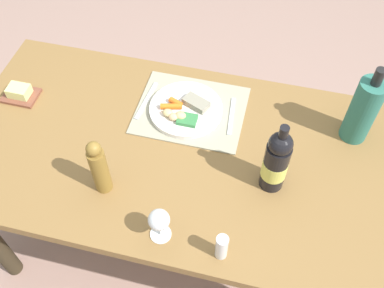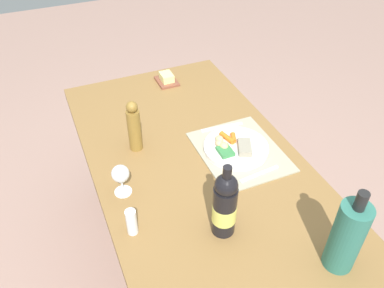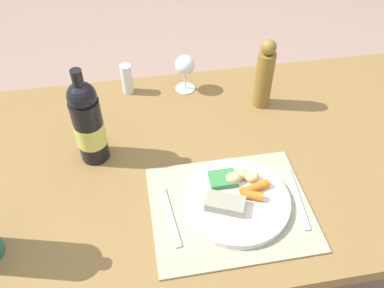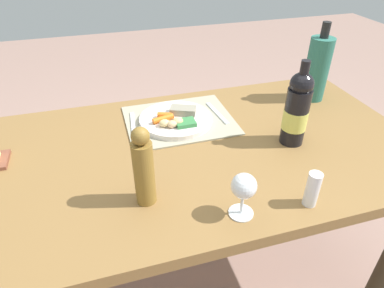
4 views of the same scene
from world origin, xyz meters
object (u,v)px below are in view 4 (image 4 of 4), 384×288
Objects in this scene: dining_table at (191,170)px; pepper_mill at (144,168)px; knife at (133,125)px; wine_bottle at (297,110)px; dinner_plate at (176,119)px; wine_glass at (244,188)px; cooler_bottle at (317,68)px; salt_shaker at (312,189)px; fork at (217,113)px.

dining_table is 0.34m from pepper_mill.
wine_bottle reaches higher than knife.
pepper_mill is (0.18, 0.38, 0.09)m from dinner_plate.
dining_table is at bearing 92.55° from dinner_plate.
wine_glass reaches higher than dinner_plate.
wine_bottle is at bearing 46.84° from cooler_bottle.
knife is 0.84× the size of pepper_mill.
cooler_bottle is at bearing -172.59° from knife.
salt_shaker is at bearing 68.94° from wine_bottle.
dinner_plate is 2.65× the size of salt_shaker.
cooler_bottle reaches higher than knife.
knife is at bearing -25.94° from wine_bottle.
wine_glass is at bearing 95.59° from dinner_plate.
dinner_plate is 0.86× the size of cooler_bottle.
wine_bottle is at bearing -111.06° from salt_shaker.
knife is at bearing -48.90° from dining_table.
cooler_bottle reaches higher than fork.
wine_bottle is (-0.53, -0.15, 0.01)m from pepper_mill.
dining_table is 0.21m from dinner_plate.
wine_bottle reaches higher than salt_shaker.
salt_shaker is at bearing 56.75° from cooler_bottle.
knife is at bearing -5.17° from fork.
wine_glass is (-0.04, 0.32, 0.18)m from dining_table.
dining_table is 15.15× the size of salt_shaker.
fork is at bearing -54.13° from wine_bottle.
pepper_mill is 0.45m from salt_shaker.
dinner_plate is 1.52× the size of fork.
knife is 0.58m from wine_bottle.
fork is 0.33m from knife.
knife is 0.77m from cooler_bottle.
fork is 0.54m from pepper_mill.
cooler_bottle is 0.78m from wine_glass.
wine_bottle is 2.26× the size of wine_glass.
wine_glass is (-0.21, 0.51, 0.08)m from knife.
dinner_plate reaches higher than dining_table.
knife is 1.52× the size of wine_glass.
cooler_bottle is at bearing -133.16° from wine_bottle.
salt_shaker is (-0.23, 0.34, 0.14)m from dining_table.
fork is at bearing 3.20° from cooler_bottle.
dining_table is at bearing 136.57° from knife.
wine_bottle reaches higher than dinner_plate.
pepper_mill reaches higher than dining_table.
dinner_plate is at bearing 0.79° from fork.
pepper_mill is 0.55m from wine_bottle.
cooler_bottle is (-0.37, -0.56, 0.08)m from salt_shaker.
dinner_plate is 1.17× the size of pepper_mill.
wine_bottle reaches higher than dining_table.
knife is 0.56m from wine_glass.
dinner_plate is 0.43m from wine_bottle.
dining_table is 0.37m from wine_glass.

